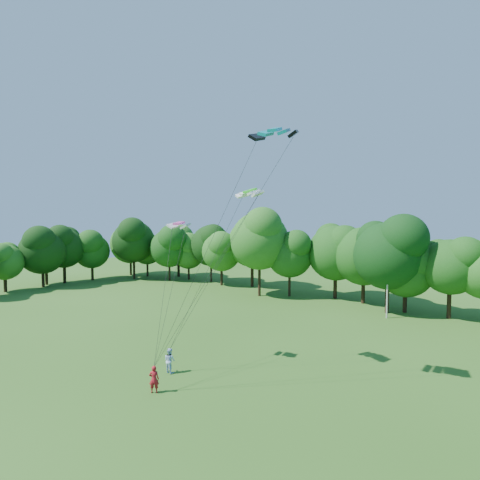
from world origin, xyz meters
The scene contains 10 objects.
ground centered at (0.00, 0.00, 0.00)m, with size 160.00×160.00×0.00m, color #2C5918.
utility_pole centered at (6.87, 32.23, 3.85)m, with size 1.49×0.25×7.45m.
kite_flyer_left centered at (1.22, 3.52, 0.90)m, with size 0.66×0.43×1.80m, color #B21721.
kite_flyer_right centered at (-0.51, 6.30, 0.91)m, with size 0.89×0.69×1.83m, color #B5CFFB.
kite_teal centered at (7.02, 8.86, 17.11)m, with size 3.32×2.18×0.58m.
kite_green centered at (3.60, 10.68, 13.48)m, with size 2.52×1.59×0.44m.
kite_pink centered at (-1.24, 7.96, 11.06)m, with size 1.96×1.32×0.28m.
tree_back_west centered at (-33.53, 34.02, 7.08)m, with size 7.80×7.80×11.34m.
tree_back_center centered at (6.10, 34.64, 8.14)m, with size 8.96×8.96×13.04m.
tree_flank_west centered at (-46.50, 17.33, 6.20)m, with size 6.83×6.83×9.94m.
Camera 1 is at (20.72, -11.41, 11.31)m, focal length 28.00 mm.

